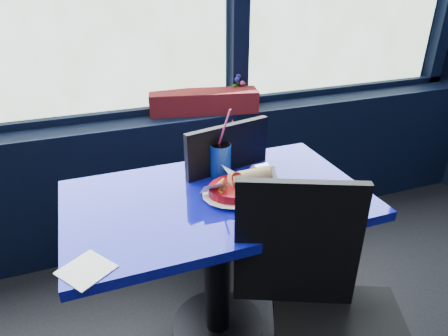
% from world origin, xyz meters
% --- Properties ---
extents(window_sill, '(5.00, 0.26, 0.80)m').
position_xyz_m(window_sill, '(0.00, 2.87, 0.40)').
color(window_sill, black).
rests_on(window_sill, ground).
extents(near_table, '(1.20, 0.70, 0.75)m').
position_xyz_m(near_table, '(0.30, 2.00, 0.57)').
color(near_table, black).
rests_on(near_table, ground).
extents(chair_near_front, '(0.59, 0.59, 0.98)m').
position_xyz_m(chair_near_front, '(0.50, 1.50, 0.57)').
color(chair_near_front, black).
rests_on(chair_near_front, ground).
extents(chair_near_back, '(0.52, 0.53, 0.97)m').
position_xyz_m(chair_near_back, '(0.45, 2.32, 0.56)').
color(chair_near_back, black).
rests_on(chair_near_back, ground).
extents(planter_box, '(0.65, 0.29, 0.13)m').
position_xyz_m(planter_box, '(0.53, 2.86, 0.86)').
color(planter_box, maroon).
rests_on(planter_box, window_sill).
extents(flower_vase, '(0.10, 0.10, 0.20)m').
position_xyz_m(flower_vase, '(0.76, 2.88, 0.86)').
color(flower_vase, silver).
rests_on(flower_vase, window_sill).
extents(food_basket, '(0.34, 0.34, 0.10)m').
position_xyz_m(food_basket, '(0.40, 1.97, 0.79)').
color(food_basket, '#B00B11').
rests_on(food_basket, near_table).
extents(ketchup_bottle, '(0.06, 0.06, 0.22)m').
position_xyz_m(ketchup_bottle, '(0.46, 2.24, 0.85)').
color(ketchup_bottle, '#B00B11').
rests_on(ketchup_bottle, near_table).
extents(soda_cup, '(0.09, 0.09, 0.31)m').
position_xyz_m(soda_cup, '(0.38, 2.16, 0.83)').
color(soda_cup, '#0D3495').
rests_on(soda_cup, near_table).
extents(napkin, '(0.19, 0.19, 0.00)m').
position_xyz_m(napkin, '(-0.22, 1.72, 0.75)').
color(napkin, white).
rests_on(napkin, near_table).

